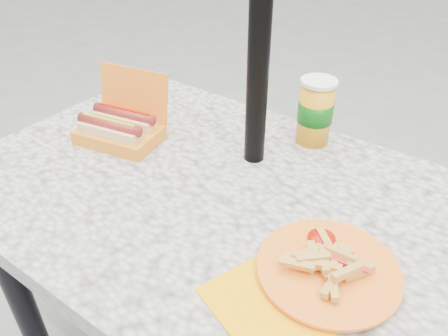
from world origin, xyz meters
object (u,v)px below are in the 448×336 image
Objects in this scene: umbrella_pole at (260,16)px; soda_cup at (315,111)px; fries_plate at (324,270)px; hotdog_box at (120,127)px.

umbrella_pole is 12.75× the size of soda_cup.
umbrella_pole is 0.52m from fries_plate.
umbrella_pole is 6.03× the size of fries_plate.
umbrella_pole is 0.48m from hotdog_box.
umbrella_pole is at bearing -116.57° from soda_cup.
fries_plate is at bearing -21.34° from hotdog_box.
umbrella_pole is 0.32m from soda_cup.
umbrella_pole is at bearing 10.84° from hotdog_box.
fries_plate is at bearing -39.25° from umbrella_pole.
soda_cup reaches higher than fries_plate.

